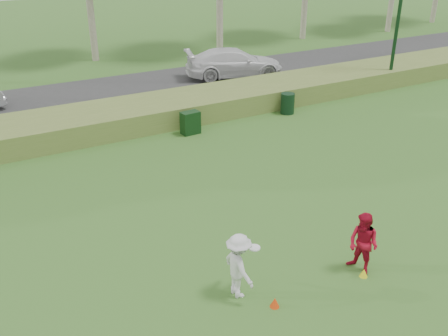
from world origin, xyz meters
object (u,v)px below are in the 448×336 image
cone_yellow (364,273)px  car_right (234,63)px  trash_bin (288,103)px  utility_cabinet (190,123)px  player_red (363,244)px  player_white (239,266)px  cone_orange (275,302)px

cone_yellow → car_right: size_ratio=0.04×
trash_bin → car_right: car_right is taller
car_right → utility_cabinet: bearing=155.1°
player_red → cone_yellow: 0.72m
trash_bin → car_right: 6.53m
utility_cabinet → player_white: bearing=-113.9°
cone_yellow → trash_bin: (5.39, 10.63, 0.36)m
player_red → car_right: size_ratio=0.29×
cone_yellow → trash_bin: size_ratio=0.23×
player_red → trash_bin: size_ratio=1.71×
cone_yellow → car_right: car_right is taller
player_red → utility_cabinet: player_red is taller
player_white → cone_orange: bearing=-147.8°
player_white → cone_yellow: (2.95, -0.91, -0.68)m
utility_cabinet → car_right: bearing=43.8°
cone_orange → car_right: (8.82, 16.92, 0.73)m
utility_cabinet → cone_yellow: bearing=-96.8°
cone_orange → trash_bin: trash_bin is taller
player_white → utility_cabinet: bearing=-20.4°
player_white → player_red: bearing=-103.9°
player_white → player_red: size_ratio=0.99×
cone_yellow → utility_cabinet: bearing=87.5°
cone_orange → trash_bin: size_ratio=0.25×
player_white → cone_orange: player_white is taller
player_white → car_right: bearing=-30.7°
cone_orange → utility_cabinet: (2.92, 10.34, 0.35)m
car_right → cone_yellow: bearing=176.6°
player_red → utility_cabinet: bearing=168.2°
cone_orange → cone_yellow: cone_orange is taller
player_red → trash_bin: player_red is taller
player_red → player_white: bearing=-112.7°
utility_cabinet → cone_orange: bearing=-110.1°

